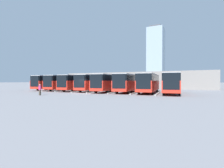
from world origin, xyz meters
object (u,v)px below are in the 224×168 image
at_px(bus_0, 172,83).
at_px(bus_1, 149,82).
at_px(bus_3, 109,82).
at_px(bus_4, 94,82).
at_px(pedestrian, 40,89).
at_px(bus_7, 53,82).
at_px(bus_5, 78,82).
at_px(bus_2, 128,82).
at_px(bus_6, 65,82).

xyz_separation_m(bus_0, bus_1, (3.97, -0.26, 0.00)).
bearing_deg(bus_3, bus_0, 173.95).
relative_size(bus_1, bus_4, 1.00).
bearing_deg(bus_4, bus_0, 171.33).
height_order(bus_0, pedestrian, bus_0).
xyz_separation_m(bus_7, pedestrian, (-10.62, 13.18, -0.98)).
bearing_deg(bus_7, bus_3, 169.79).
distance_m(bus_1, bus_4, 11.91).
xyz_separation_m(bus_4, bus_5, (3.97, 0.18, 0.00)).
bearing_deg(bus_4, pedestrian, 77.66).
relative_size(bus_0, bus_7, 1.00).
bearing_deg(bus_1, bus_0, 169.65).
xyz_separation_m(bus_3, bus_4, (3.97, -0.69, 0.00)).
relative_size(bus_2, bus_6, 1.00).
height_order(bus_6, bus_7, same).
relative_size(bus_1, bus_6, 1.00).
height_order(bus_3, pedestrian, bus_3).
xyz_separation_m(bus_0, bus_7, (27.77, -0.87, 0.00)).
height_order(bus_4, pedestrian, bus_4).
distance_m(bus_7, pedestrian, 16.95).
distance_m(bus_4, bus_5, 3.97).
relative_size(bus_0, bus_6, 1.00).
xyz_separation_m(bus_0, bus_3, (11.90, 0.12, 0.00)).
distance_m(bus_2, bus_5, 11.90).
bearing_deg(bus_7, bus_4, 171.89).
bearing_deg(bus_3, pedestrian, 60.05).
height_order(bus_3, bus_4, same).
height_order(bus_2, bus_5, same).
xyz_separation_m(bus_2, bus_4, (7.93, -0.27, 0.00)).
height_order(bus_2, bus_3, same).
bearing_deg(bus_5, bus_1, 172.89).
relative_size(bus_7, pedestrian, 7.37).
relative_size(bus_3, bus_4, 1.00).
relative_size(bus_5, bus_7, 1.00).
bearing_deg(bus_5, bus_4, 175.91).
xyz_separation_m(bus_5, pedestrian, (-2.68, 12.69, -0.98)).
bearing_deg(bus_5, bus_6, -10.82).
distance_m(bus_0, bus_7, 27.78).
bearing_deg(bus_2, bus_3, -0.62).
distance_m(bus_5, bus_6, 3.98).
xyz_separation_m(bus_2, bus_5, (11.90, -0.09, 0.00)).
xyz_separation_m(bus_5, bus_6, (3.97, -0.29, 0.00)).
height_order(bus_1, bus_7, same).
distance_m(bus_3, bus_6, 11.93).
xyz_separation_m(bus_5, bus_7, (7.93, -0.48, 0.00)).
xyz_separation_m(bus_0, bus_6, (23.80, -0.68, 0.00)).
distance_m(bus_2, bus_4, 7.94).
bearing_deg(bus_4, bus_1, 171.89).
bearing_deg(bus_1, bus_7, -8.11).
bearing_deg(bus_2, bus_4, -8.57).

